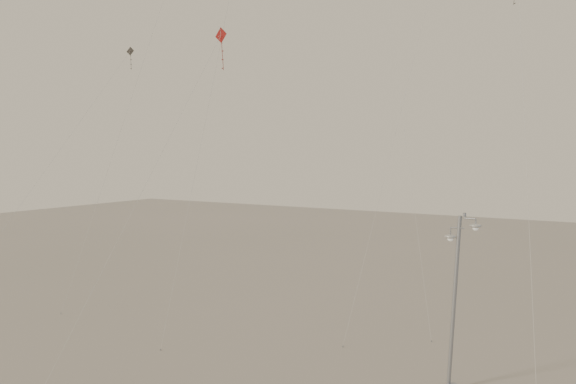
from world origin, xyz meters
The scene contains 4 objects.
street_lamp centered at (8.38, 6.76, 4.32)m, with size 1.62×0.55×8.10m.
kite_3 centered at (-3.64, 2.57, 12.87)m, with size 5.09×7.53×16.80m.
kite_4 centered at (10.26, 10.19, 14.53)m, with size 4.28×13.91×20.02m.
kite_6 centered at (-18.41, 9.06, 12.92)m, with size 2.88×14.24×18.25m.
Camera 1 is at (16.76, -21.22, 10.98)m, focal length 40.00 mm.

